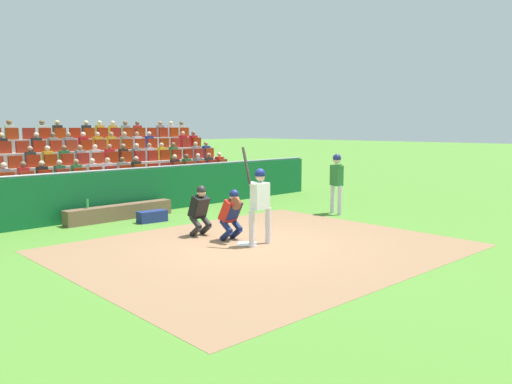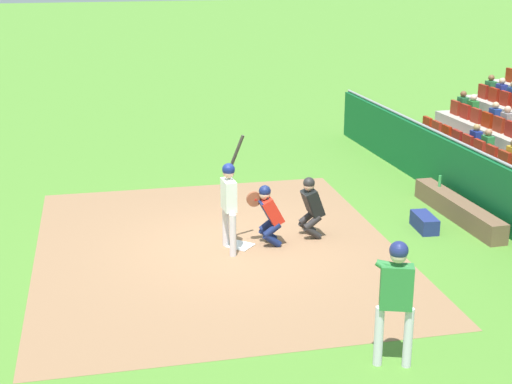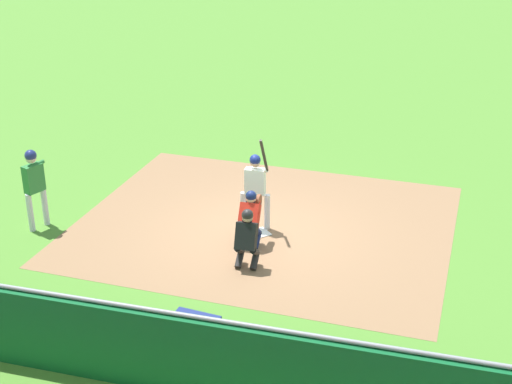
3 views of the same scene
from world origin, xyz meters
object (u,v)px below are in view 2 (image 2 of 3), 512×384
at_px(batter_at_plate, 229,197).
at_px(dugout_bench, 458,209).
at_px(home_plate_marker, 241,246).
at_px(equipment_duffel_bag, 424,222).
at_px(on_deck_batter, 396,290).
at_px(water_bottle_on_bench, 440,181).
at_px(home_plate_umpire, 311,204).
at_px(catcher_crouching, 268,211).

bearing_deg(batter_at_plate, dugout_bench, -84.23).
height_order(home_plate_marker, equipment_duffel_bag, equipment_duffel_bag).
bearing_deg(home_plate_marker, on_deck_batter, -168.05).
relative_size(water_bottle_on_bench, on_deck_batter, 0.14).
relative_size(home_plate_umpire, water_bottle_on_bench, 4.94).
bearing_deg(on_deck_batter, home_plate_umpire, -5.38).
distance_m(catcher_crouching, home_plate_umpire, 0.98).
bearing_deg(dugout_bench, home_plate_marker, 94.35).
height_order(dugout_bench, water_bottle_on_bench, water_bottle_on_bench).
relative_size(home_plate_marker, catcher_crouching, 0.35).
height_order(batter_at_plate, dugout_bench, batter_at_plate).
height_order(batter_at_plate, on_deck_batter, batter_at_plate).
xyz_separation_m(home_plate_marker, dugout_bench, (0.38, -5.00, 0.20)).
xyz_separation_m(batter_at_plate, water_bottle_on_bench, (1.52, -5.32, -0.54)).
distance_m(dugout_bench, on_deck_batter, 6.68).
bearing_deg(dugout_bench, water_bottle_on_bench, -3.27).
distance_m(equipment_duffel_bag, on_deck_batter, 5.77).
relative_size(water_bottle_on_bench, equipment_duffel_bag, 0.31).
relative_size(home_plate_umpire, equipment_duffel_bag, 1.55).
bearing_deg(equipment_duffel_bag, batter_at_plate, 97.50).
bearing_deg(on_deck_batter, batter_at_plate, 15.27).
distance_m(home_plate_umpire, equipment_duffel_bag, 2.54).
bearing_deg(home_plate_marker, batter_at_plate, 120.07).
bearing_deg(catcher_crouching, home_plate_marker, 86.45).
bearing_deg(water_bottle_on_bench, batter_at_plate, 105.98).
height_order(catcher_crouching, dugout_bench, catcher_crouching).
relative_size(batter_at_plate, water_bottle_on_bench, 8.63).
relative_size(home_plate_marker, equipment_duffel_bag, 0.53).
relative_size(batter_at_plate, dugout_bench, 0.67).
bearing_deg(home_plate_marker, water_bottle_on_bench, -74.82).
bearing_deg(water_bottle_on_bench, on_deck_batter, 147.39).
bearing_deg(equipment_duffel_bag, dugout_bench, -60.63).
xyz_separation_m(batter_at_plate, home_plate_umpire, (0.31, -1.78, -0.41)).
distance_m(home_plate_umpire, on_deck_batter, 5.12).
xyz_separation_m(water_bottle_on_bench, on_deck_batter, (-6.28, 4.02, 0.60)).
bearing_deg(water_bottle_on_bench, home_plate_umpire, 108.86).
bearing_deg(equipment_duffel_bag, home_plate_umpire, 91.16).
xyz_separation_m(catcher_crouching, equipment_duffel_bag, (-0.02, -3.43, -0.55)).
distance_m(catcher_crouching, on_deck_batter, 4.92).
relative_size(catcher_crouching, home_plate_umpire, 0.98).
relative_size(batter_at_plate, equipment_duffel_bag, 2.71).
distance_m(batter_at_plate, equipment_duffel_bag, 4.35).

